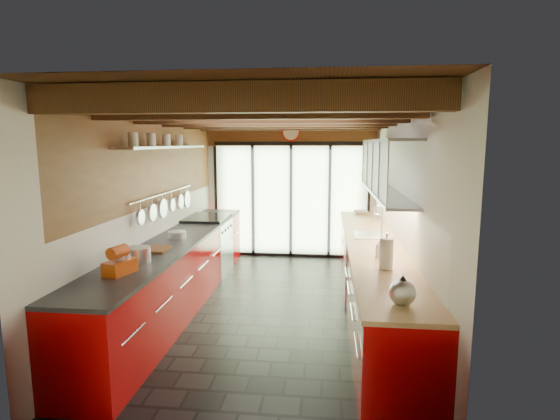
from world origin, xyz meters
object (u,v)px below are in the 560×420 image
(kettle, at_px, (402,291))
(soap_bottle, at_px, (381,247))
(bowl, at_px, (360,212))
(paper_towel, at_px, (386,254))
(stand_mixer, at_px, (120,262))

(kettle, distance_m, soap_bottle, 1.43)
(soap_bottle, xyz_separation_m, bowl, (0.00, 2.96, -0.08))
(paper_towel, height_order, soap_bottle, paper_towel)
(stand_mixer, bearing_deg, kettle, -11.85)
(kettle, height_order, bowl, kettle)
(stand_mixer, distance_m, kettle, 2.60)
(paper_towel, distance_m, bowl, 3.43)
(paper_towel, bearing_deg, stand_mixer, -170.49)
(stand_mixer, xyz_separation_m, kettle, (2.54, -0.53, -0.00))
(kettle, bearing_deg, bowl, 90.00)
(paper_towel, relative_size, soap_bottle, 1.69)
(stand_mixer, relative_size, paper_towel, 0.94)
(stand_mixer, distance_m, bowl, 4.62)
(stand_mixer, relative_size, soap_bottle, 1.58)
(paper_towel, bearing_deg, soap_bottle, 90.00)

